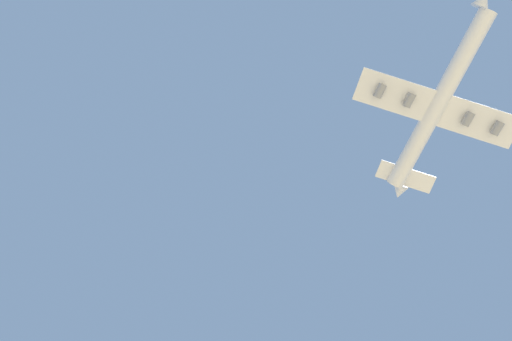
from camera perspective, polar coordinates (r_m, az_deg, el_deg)
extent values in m
cylinder|color=white|center=(180.40, 21.67, 7.80)|extent=(66.05, 29.41, 6.40)
cone|color=white|center=(181.87, 26.34, 18.43)|extent=(6.79, 7.43, 6.08)
cone|color=white|center=(186.76, 17.30, -2.56)|extent=(5.86, 6.49, 5.76)
cube|color=white|center=(179.62, 21.51, 7.16)|extent=(26.78, 60.89, 6.48)
cylinder|color=gray|center=(171.83, 15.11, 9.51)|extent=(5.73, 4.54, 3.00)
cylinder|color=gray|center=(174.36, 18.47, 8.26)|extent=(5.73, 4.54, 3.00)
cylinder|color=gray|center=(181.33, 24.78, 5.82)|extent=(5.73, 4.54, 3.00)
cylinder|color=gray|center=(185.69, 27.72, 4.65)|extent=(5.73, 4.54, 3.00)
cube|color=white|center=(192.28, 17.58, -0.05)|extent=(8.16, 3.66, 10.42)
cube|color=white|center=(185.40, 18.04, -0.74)|extent=(12.34, 23.02, 2.68)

